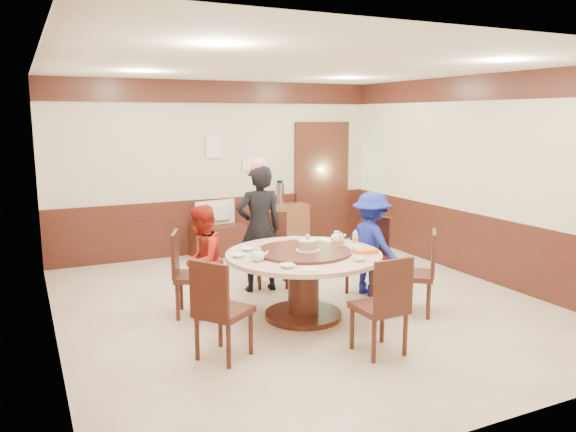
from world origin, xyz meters
name	(u,v)px	position (x,y,z in m)	size (l,w,h in m)	color
room	(302,216)	(0.01, 0.01, 1.08)	(6.00, 6.04, 2.84)	beige
banquet_table	(303,272)	(-0.19, -0.40, 0.53)	(1.73, 1.73, 0.78)	#3E1B13
chair_0	(367,269)	(0.97, 0.05, 0.30)	(0.60, 0.59, 0.97)	#3E1B13
chair_1	(272,263)	(0.00, 0.87, 0.30)	(0.57, 0.57, 0.97)	#3E1B13
chair_2	(193,289)	(-1.28, 0.22, 0.30)	(0.58, 0.57, 0.97)	#3E1B13
chair_3	(223,327)	(-1.36, -1.04, 0.30)	(0.61, 0.61, 0.97)	#3E1B13
chair_4	(380,323)	(0.03, -1.58, 0.30)	(0.45, 0.46, 0.97)	#3E1B13
chair_5	(415,287)	(1.04, -0.83, 0.30)	(0.62, 0.62, 0.97)	#3E1B13
person_standing	(259,229)	(-0.24, 0.74, 0.82)	(0.60, 0.39, 1.64)	black
person_red	(202,262)	(-1.20, 0.12, 0.64)	(0.62, 0.49, 1.28)	#A32115
person_blue	(371,244)	(0.97, -0.02, 0.66)	(0.85, 0.49, 1.32)	#18259B
birthday_cake	(308,245)	(-0.16, -0.44, 0.84)	(0.27, 0.27, 0.19)	white
teapot_left	(258,256)	(-0.79, -0.52, 0.81)	(0.17, 0.15, 0.13)	white
teapot_right	(337,238)	(0.39, -0.15, 0.81)	(0.17, 0.15, 0.13)	white
bowl_0	(248,249)	(-0.71, -0.05, 0.77)	(0.14, 0.14, 0.03)	white
bowl_1	(359,259)	(0.18, -0.96, 0.77)	(0.15, 0.15, 0.05)	white
bowl_2	(288,266)	(-0.61, -0.88, 0.77)	(0.15, 0.15, 0.04)	white
bowl_3	(357,248)	(0.43, -0.53, 0.77)	(0.13, 0.13, 0.04)	white
bowl_4	(239,255)	(-0.90, -0.28, 0.77)	(0.15, 0.15, 0.04)	white
bowl_5	(294,239)	(-0.01, 0.21, 0.77)	(0.13, 0.13, 0.04)	white
saucer_near	(311,269)	(-0.44, -1.05, 0.76)	(0.18, 0.18, 0.01)	white
saucer_far	(318,240)	(0.26, 0.10, 0.76)	(0.18, 0.18, 0.01)	white
shrimp_platter	(365,253)	(0.37, -0.79, 0.78)	(0.30, 0.20, 0.06)	white
bottle_0	(341,242)	(0.30, -0.41, 0.83)	(0.06, 0.06, 0.16)	silver
bottle_1	(355,239)	(0.52, -0.36, 0.83)	(0.06, 0.06, 0.16)	silver
tv_stand	(218,240)	(-0.14, 2.75, 0.25)	(0.85, 0.45, 0.50)	#3E1B13
television	(217,213)	(-0.14, 2.75, 0.70)	(0.69, 0.09, 0.40)	gray
side_cabinet	(284,226)	(1.07, 2.78, 0.38)	(0.80, 0.40, 0.75)	brown
thermos	(280,194)	(0.99, 2.78, 0.94)	(0.15, 0.15, 0.38)	silver
notice_left	(214,147)	(-0.10, 2.96, 1.75)	(0.25, 0.00, 0.35)	white
notice_right	(251,164)	(0.55, 2.96, 1.45)	(0.30, 0.00, 0.22)	white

